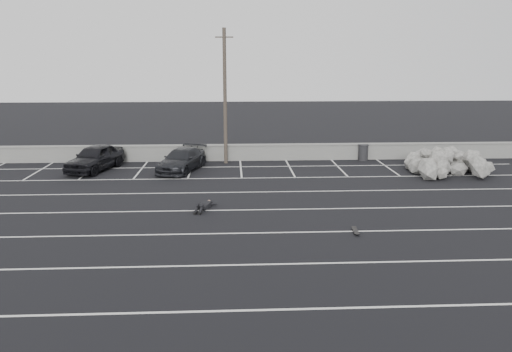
{
  "coord_description": "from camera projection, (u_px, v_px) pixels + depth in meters",
  "views": [
    {
      "loc": [
        0.47,
        -18.01,
        6.5
      ],
      "look_at": [
        1.61,
        5.26,
        1.0
      ],
      "focal_mm": 35.0,
      "sensor_mm": 36.0,
      "label": 1
    }
  ],
  "objects": [
    {
      "name": "seawall",
      "position": [
        225.0,
        152.0,
        32.46
      ],
      "size": [
        50.0,
        0.45,
        1.06
      ],
      "color": "gray",
      "rests_on": "ground"
    },
    {
      "name": "skateboard",
      "position": [
        356.0,
        231.0,
        19.06
      ],
      "size": [
        0.24,
        0.73,
        0.09
      ],
      "rotation": [
        0.0,
        0.0,
        -0.07
      ],
      "color": "black",
      "rests_on": "ground"
    },
    {
      "name": "trash_bin",
      "position": [
        363.0,
        152.0,
        32.51
      ],
      "size": [
        0.72,
        0.72,
        1.06
      ],
      "rotation": [
        0.0,
        0.0,
        -0.05
      ],
      "color": "#262628",
      "rests_on": "ground"
    },
    {
      "name": "riprap_pile",
      "position": [
        448.0,
        165.0,
        28.79
      ],
      "size": [
        4.81,
        4.09,
        1.36
      ],
      "color": "#9B9791",
      "rests_on": "ground"
    },
    {
      "name": "utility_pole",
      "position": [
        225.0,
        96.0,
        30.85
      ],
      "size": [
        1.11,
        0.22,
        8.31
      ],
      "color": "#4C4238",
      "rests_on": "ground"
    },
    {
      "name": "ground",
      "position": [
        221.0,
        234.0,
        18.98
      ],
      "size": [
        120.0,
        120.0,
        0.0
      ],
      "primitive_type": "plane",
      "color": "black",
      "rests_on": "ground"
    },
    {
      "name": "car_right",
      "position": [
        182.0,
        160.0,
        29.52
      ],
      "size": [
        3.11,
        4.81,
        1.3
      ],
      "primitive_type": "imported",
      "rotation": [
        0.0,
        0.0,
        -0.32
      ],
      "color": "black",
      "rests_on": "ground"
    },
    {
      "name": "car_left",
      "position": [
        95.0,
        158.0,
        29.58
      ],
      "size": [
        3.08,
        4.83,
        1.53
      ],
      "primitive_type": "imported",
      "rotation": [
        0.0,
        0.0,
        -0.31
      ],
      "color": "black",
      "rests_on": "ground"
    },
    {
      "name": "person",
      "position": [
        206.0,
        203.0,
        22.26
      ],
      "size": [
        2.04,
        2.63,
        0.43
      ],
      "primitive_type": null,
      "rotation": [
        0.0,
        0.0,
        -0.29
      ],
      "color": "black",
      "rests_on": "ground"
    },
    {
      "name": "stall_lines",
      "position": [
        221.0,
        201.0,
        23.26
      ],
      "size": [
        36.0,
        20.05,
        0.01
      ],
      "color": "silver",
      "rests_on": "ground"
    }
  ]
}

